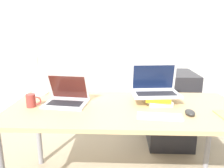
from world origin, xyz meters
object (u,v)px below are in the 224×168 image
Objects in this scene: laptop_left at (67,98)px; desk_lamp at (42,52)px; mouse at (190,112)px; book_stack at (158,99)px; laptop_on_books at (155,88)px; wireless_keyboard at (160,116)px; mini_fridge at (170,109)px; mug at (31,101)px.

laptop_left is 0.67× the size of desk_lamp.
book_stack is at bearing 128.26° from mouse.
desk_lamp is at bearing 172.29° from laptop_on_books.
mini_fridge is at bearing 72.74° from wireless_keyboard.
laptop_left is 0.27m from mug.
desk_lamp is at bearing -156.45° from mini_fridge.
mug reaches higher than mouse.
mouse is (0.21, -0.28, -0.10)m from laptop_on_books.
mini_fridge is at bearing 66.06° from laptop_on_books.
mouse is 0.12× the size of mini_fridge.
laptop_left is 0.41× the size of mini_fridge.
laptop_on_books is 0.75× the size of desk_lamp.
laptop_left is 0.89× the size of laptop_on_books.
book_stack is (0.73, 0.03, -0.01)m from laptop_left.
laptop_left is at bearing 160.23° from wireless_keyboard.
mouse is at bearing -19.43° from desk_lamp.
mouse is 0.86× the size of mug.
wireless_keyboard is 2.66× the size of mug.
desk_lamp is 1.53m from mini_fridge.
laptop_left reaches higher than wireless_keyboard.
laptop_on_books reaches higher than laptop_left.
laptop_on_books reaches higher than mouse.
laptop_left is 0.73m from book_stack.
mug reaches higher than book_stack.
wireless_keyboard is 0.96m from mug.
laptop_left is at bearing -40.52° from desk_lamp.
book_stack is at bearing -10.10° from desk_lamp.
laptop_left is 0.71m from laptop_on_books.
mug is at bearing -92.08° from desk_lamp.
mini_fridge is at bearing 84.46° from mouse.
laptop_left reaches higher than mini_fridge.
mug is (-0.25, -0.08, 0.00)m from laptop_left.
desk_lamp reaches higher than book_stack.
desk_lamp is at bearing 169.90° from book_stack.
laptop_left is at bearing -177.33° from book_stack.
laptop_on_books is (-0.02, 0.04, 0.08)m from book_stack.
wireless_keyboard is 1.10m from mini_fridge.
mini_fridge reaches higher than mug.
desk_lamp is (-1.16, 0.41, 0.37)m from mouse.
laptop_on_books is 0.97m from mug.
desk_lamp reaches higher than wireless_keyboard.
mini_fridge is at bearing 68.85° from book_stack.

